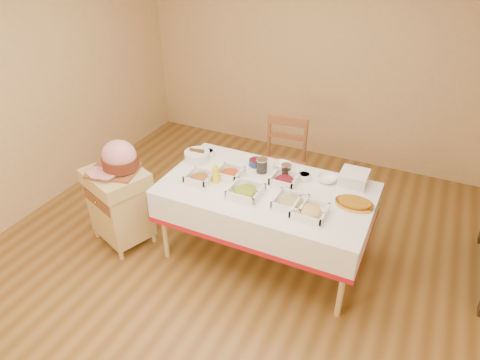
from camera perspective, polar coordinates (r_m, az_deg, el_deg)
name	(u,v)px	position (r m, az deg, el deg)	size (l,w,h in m)	color
room_shell	(218,139)	(3.31, -2.93, 5.51)	(5.00, 5.00, 5.00)	brown
dining_table	(266,203)	(3.80, 3.49, -3.05)	(1.82, 1.02, 0.76)	#DCBF79
butcher_cart	(120,202)	(4.22, -15.76, -2.89)	(0.68, 0.63, 0.78)	#DCBF79
dining_chair	(282,165)	(4.53, 5.64, 1.99)	(0.50, 0.48, 1.01)	brown
ham_on_board	(119,159)	(3.98, -15.89, 2.72)	(0.46, 0.43, 0.30)	brown
serving_dish_a	(200,177)	(3.80, -5.42, 0.36)	(0.22, 0.22, 0.10)	white
serving_dish_b	(245,191)	(3.59, 0.74, -1.50)	(0.27, 0.27, 0.11)	white
serving_dish_c	(290,202)	(3.49, 6.69, -2.91)	(0.25, 0.25, 0.10)	white
serving_dish_d	(310,211)	(3.41, 9.26, -4.11)	(0.26, 0.26, 0.10)	white
serving_dish_e	(230,173)	(3.85, -1.39, 0.95)	(0.23, 0.22, 0.10)	white
serving_dish_f	(284,180)	(3.77, 5.95, 0.05)	(0.23, 0.22, 0.11)	white
small_bowl_left	(209,153)	(4.20, -4.22, 3.66)	(0.12, 0.12, 0.05)	white
small_bowl_mid	(256,162)	(4.02, 2.18, 2.39)	(0.14, 0.14, 0.06)	navy
small_bowl_right	(304,176)	(3.84, 8.57, 0.48)	(0.12, 0.12, 0.06)	white
bowl_white_imported	(282,165)	(4.01, 5.66, 1.96)	(0.16, 0.16, 0.04)	white
bowl_small_imported	(327,179)	(3.85, 11.54, 0.16)	(0.17, 0.17, 0.05)	white
preserve_jar_left	(262,166)	(3.90, 2.94, 1.85)	(0.11, 0.11, 0.14)	silver
preserve_jar_right	(286,171)	(3.86, 6.16, 1.23)	(0.09, 0.09, 0.12)	silver
mustard_bottle	(216,174)	(3.73, -3.23, 0.79)	(0.06, 0.06, 0.19)	yellow
bread_basket	(197,156)	(4.12, -5.74, 3.26)	(0.24, 0.24, 0.11)	white
plate_stack	(354,178)	(3.86, 14.95, 0.29)	(0.23, 0.23, 0.11)	white
brass_platter	(354,203)	(3.59, 14.99, -3.03)	(0.31, 0.22, 0.04)	gold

